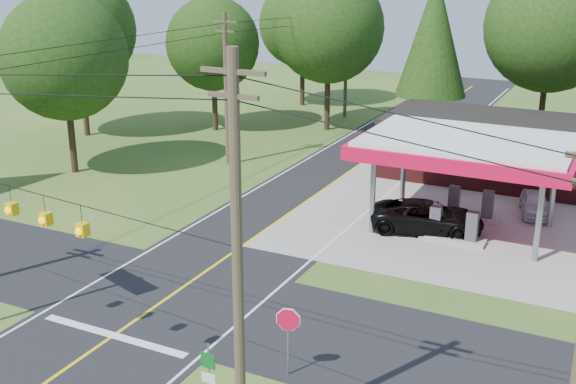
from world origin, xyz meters
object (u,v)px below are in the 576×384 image
at_px(gas_canopy, 468,150).
at_px(sedan_car, 535,204).
at_px(octagonal_stop_sign, 288,325).
at_px(suv_car, 427,217).

height_order(gas_canopy, sedan_car, gas_canopy).
bearing_deg(octagonal_stop_sign, suv_car, 88.22).
bearing_deg(gas_canopy, octagonal_stop_sign, -97.12).
height_order(sedan_car, octagonal_stop_sign, octagonal_stop_sign).
xyz_separation_m(suv_car, octagonal_stop_sign, (-0.46, -14.94, 1.11)).
bearing_deg(octagonal_stop_sign, gas_canopy, 82.88).
distance_m(sedan_car, octagonal_stop_sign, 20.67).
height_order(gas_canopy, suv_car, gas_canopy).
bearing_deg(suv_car, sedan_car, -53.80).
xyz_separation_m(gas_canopy, octagonal_stop_sign, (-2.00, -16.01, -2.37)).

